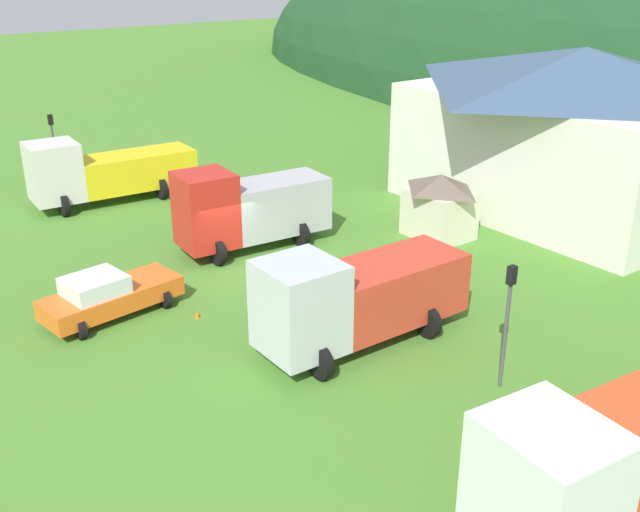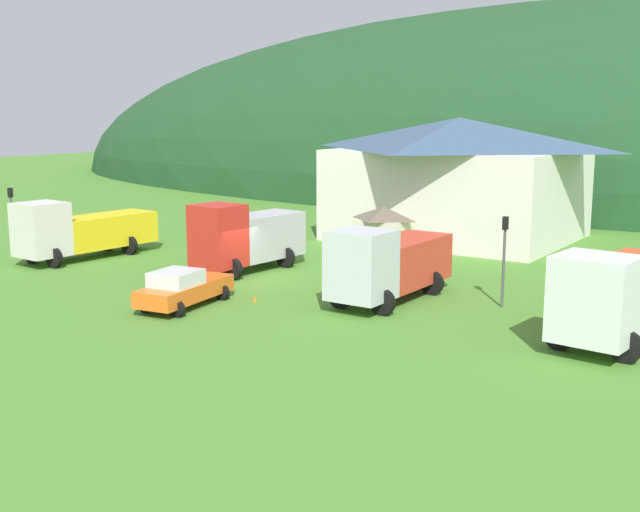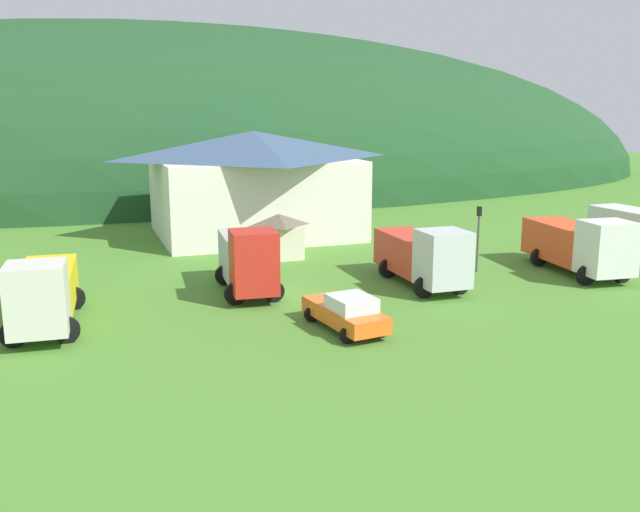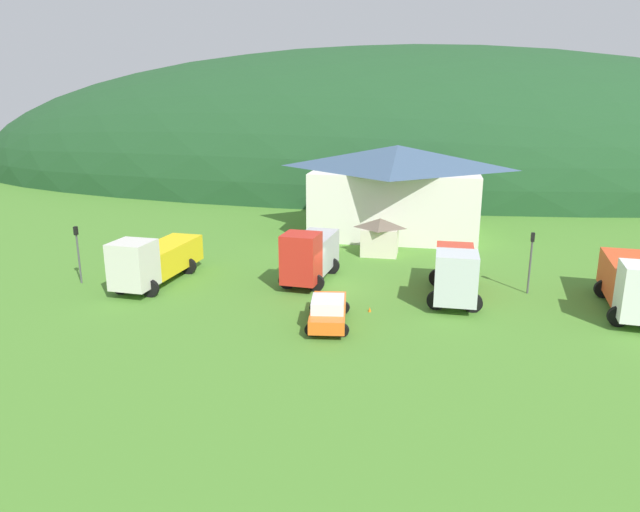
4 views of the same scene
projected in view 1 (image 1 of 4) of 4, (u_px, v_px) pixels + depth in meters
ground_plane at (236, 268)px, 30.26m from camera, size 200.00×200.00×0.00m
depot_building at (577, 126)px, 36.42m from camera, size 15.26×12.93×7.82m
play_shed_cream at (440, 205)px, 33.05m from camera, size 3.00×2.44×2.90m
flatbed_truck_yellow at (103, 171)px, 37.51m from camera, size 3.46×8.42×3.44m
crane_truck_red at (247, 208)px, 31.54m from camera, size 3.33×6.79×3.68m
tow_truck_silver at (355, 296)px, 23.73m from camera, size 3.22×7.43×3.44m
heavy_rig_white at (623, 459)px, 16.09m from camera, size 3.86×8.12×3.51m
service_pickup_orange at (108, 295)px, 25.96m from camera, size 2.72×5.10×1.66m
traffic_light_west at (53, 141)px, 40.46m from camera, size 0.20×0.32×3.83m
traffic_light_east at (508, 314)px, 21.14m from camera, size 0.20×0.32×3.91m
traffic_cone_near_pickup at (197, 318)px, 26.14m from camera, size 0.36×0.36×0.58m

